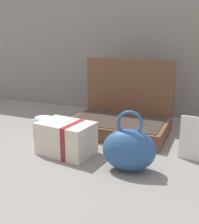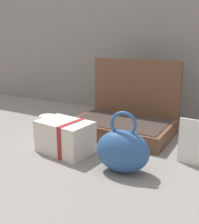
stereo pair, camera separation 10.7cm
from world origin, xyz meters
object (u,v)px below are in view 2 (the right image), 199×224
Objects in this scene: open_suitcase at (125,117)px; teal_pouch_handbag at (123,151)px; cream_toiletry_bag at (66,137)px; coffee_mug at (47,125)px; info_card_left at (193,143)px.

open_suitcase is 0.41m from teal_pouch_handbag.
coffee_mug is (-0.20, 0.13, -0.02)m from cream_toiletry_bag.
info_card_left is (0.66, 0.00, 0.04)m from coffee_mug.
open_suitcase is 2.13× the size of teal_pouch_handbag.
coffee_mug is at bearing 148.01° from cream_toiletry_bag.
open_suitcase is 0.41m from info_card_left.
cream_toiletry_bag is 1.33× the size of info_card_left.
info_card_left reaches higher than cream_toiletry_bag.
coffee_mug is 0.66m from info_card_left.
cream_toiletry_bag is (-0.11, -0.34, -0.01)m from open_suitcase.
open_suitcase is 0.37m from coffee_mug.
open_suitcase reaches higher than cream_toiletry_bag.
info_card_left is (0.35, -0.21, 0.01)m from open_suitcase.
open_suitcase is at bearing 151.83° from info_card_left.
teal_pouch_handbag is 0.96× the size of cream_toiletry_bag.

